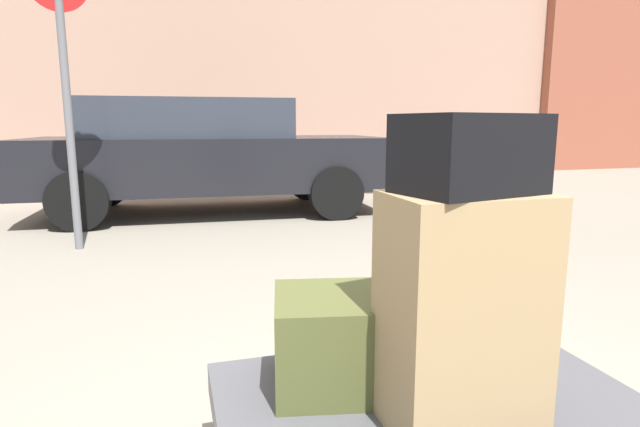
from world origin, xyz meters
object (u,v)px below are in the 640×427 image
at_px(duffel_bag_olive_rear_left, 379,338).
at_px(bollard_kerb_mid, 442,171).
at_px(no_parking_sign, 65,71).
at_px(duffel_bag_black_topmost_pile, 469,154).
at_px(bicycle_leaning, 431,159).
at_px(bollard_kerb_near, 368,173).
at_px(bollard_kerb_far, 522,169).
at_px(parked_car, 206,153).
at_px(suitcase_tan_rear_right, 461,312).

xyz_separation_m(duffel_bag_olive_rear_left, bollard_kerb_mid, (3.89, 6.50, -0.16)).
xyz_separation_m(bollard_kerb_mid, no_parking_sign, (-5.33, -2.88, 1.25)).
bearing_deg(duffel_bag_black_topmost_pile, no_parking_sign, 99.22).
bearing_deg(bicycle_leaning, bollard_kerb_near, -136.58).
xyz_separation_m(bicycle_leaning, bollard_kerb_far, (0.66, -2.19, -0.05)).
bearing_deg(no_parking_sign, bollard_kerb_near, 36.03).
bearing_deg(bicycle_leaning, parked_car, -145.79).
xyz_separation_m(duffel_bag_black_topmost_pile, bollard_kerb_near, (2.41, 6.76, -0.73)).
xyz_separation_m(duffel_bag_black_topmost_pile, no_parking_sign, (-1.55, 3.88, 0.52)).
bearing_deg(no_parking_sign, bollard_kerb_mid, 28.39).
height_order(bollard_kerb_far, no_parking_sign, no_parking_sign).
distance_m(duffel_bag_olive_rear_left, bicycle_leaning, 9.95).
relative_size(bicycle_leaning, bollard_kerb_far, 2.60).
height_order(bollard_kerb_near, bollard_kerb_mid, same).
bearing_deg(duffel_bag_black_topmost_pile, bollard_kerb_near, 57.82).
bearing_deg(bollard_kerb_mid, parked_car, -163.39).
relative_size(duffel_bag_olive_rear_left, parked_car, 0.14).
xyz_separation_m(parked_car, bollard_kerb_near, (2.69, 1.21, -0.44)).
distance_m(bollard_kerb_mid, no_parking_sign, 6.18).
distance_m(duffel_bag_black_topmost_pile, bollard_kerb_far, 8.67).
bearing_deg(bollard_kerb_far, duffel_bag_olive_rear_left, -130.24).
height_order(bicycle_leaning, bollard_kerb_mid, bicycle_leaning).
bearing_deg(suitcase_tan_rear_right, duffel_bag_black_topmost_pile, 0.00).
height_order(bollard_kerb_mid, bollard_kerb_far, same).
bearing_deg(bollard_kerb_near, bicycle_leaning, 43.42).
height_order(duffel_bag_olive_rear_left, bollard_kerb_mid, bollard_kerb_mid).
height_order(suitcase_tan_rear_right, bollard_kerb_mid, suitcase_tan_rear_right).
bearing_deg(bollard_kerb_far, bollard_kerb_near, 180.00).
distance_m(duffel_bag_black_topmost_pile, bollard_kerb_near, 7.21).
xyz_separation_m(bollard_kerb_far, no_parking_sign, (-6.94, -2.88, 1.25)).
height_order(duffel_bag_olive_rear_left, parked_car, parked_car).
xyz_separation_m(duffel_bag_olive_rear_left, no_parking_sign, (-1.44, 3.62, 1.09)).
bearing_deg(bollard_kerb_mid, duffel_bag_black_topmost_pile, -119.19).
relative_size(suitcase_tan_rear_right, bicycle_leaning, 0.37).
bearing_deg(bollard_kerb_mid, no_parking_sign, -151.61).
bearing_deg(bollard_kerb_mid, bollard_kerb_far, 0.00).
height_order(duffel_bag_olive_rear_left, bollard_kerb_far, bollard_kerb_far).
distance_m(bollard_kerb_near, bollard_kerb_mid, 1.37).
bearing_deg(parked_car, bollard_kerb_mid, 16.61).
relative_size(duffel_bag_olive_rear_left, no_parking_sign, 0.25).
distance_m(bicycle_leaning, bollard_kerb_mid, 2.39).
relative_size(parked_car, bollard_kerb_far, 6.76).
bearing_deg(bollard_kerb_near, duffel_bag_black_topmost_pile, -109.61).
distance_m(duffel_bag_olive_rear_left, no_parking_sign, 4.04).
relative_size(suitcase_tan_rear_right, bollard_kerb_near, 0.95).
distance_m(duffel_bag_black_topmost_pile, no_parking_sign, 4.21).
bearing_deg(bollard_kerb_far, duffel_bag_black_topmost_pile, -128.54).
height_order(bollard_kerb_near, no_parking_sign, no_parking_sign).
height_order(suitcase_tan_rear_right, no_parking_sign, no_parking_sign).
bearing_deg(bollard_kerb_near, suitcase_tan_rear_right, -109.61).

